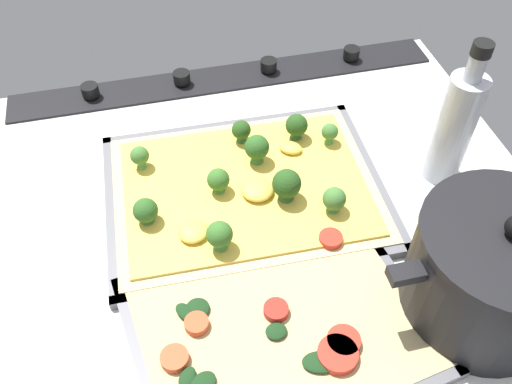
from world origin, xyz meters
TOP-DOWN VIEW (x-y plane):
  - ground_plane at (0.00, 0.00)cm, footprint 74.58×71.05cm
  - stove_control_panel at (0.00, -32.03)cm, footprint 71.60×7.00cm
  - baking_tray_front at (2.68, -5.49)cm, footprint 38.41×29.94cm
  - broccoli_pizza at (2.51, -5.45)cm, footprint 35.94×27.48cm
  - baking_tray_back at (3.50, 15.24)cm, footprint 36.00×30.27cm
  - veggie_pizza_back at (3.57, 15.40)cm, footprint 33.26×27.53cm
  - cooking_pot at (-19.52, 17.59)cm, footprint 25.15×18.31cm
  - oil_bottle at (-25.13, -3.06)cm, footprint 4.99×4.99cm

SIDE VIEW (x-z plane):
  - ground_plane at x=0.00cm, z-range -3.00..0.00cm
  - baking_tray_front at x=2.68cm, z-range -0.29..1.01cm
  - baking_tray_back at x=3.50cm, z-range -0.28..1.02cm
  - stove_control_panel at x=0.00cm, z-range -0.74..1.86cm
  - veggie_pizza_back at x=3.57cm, z-range 0.12..2.02cm
  - broccoli_pizza at x=2.51cm, z-range -1.22..4.88cm
  - cooking_pot at x=-19.52cm, z-range -1.15..14.67cm
  - oil_bottle at x=-25.13cm, z-range -1.86..19.63cm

